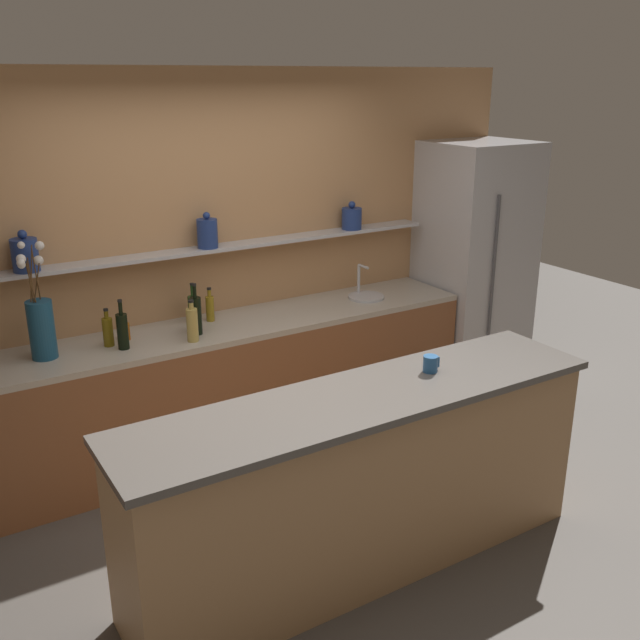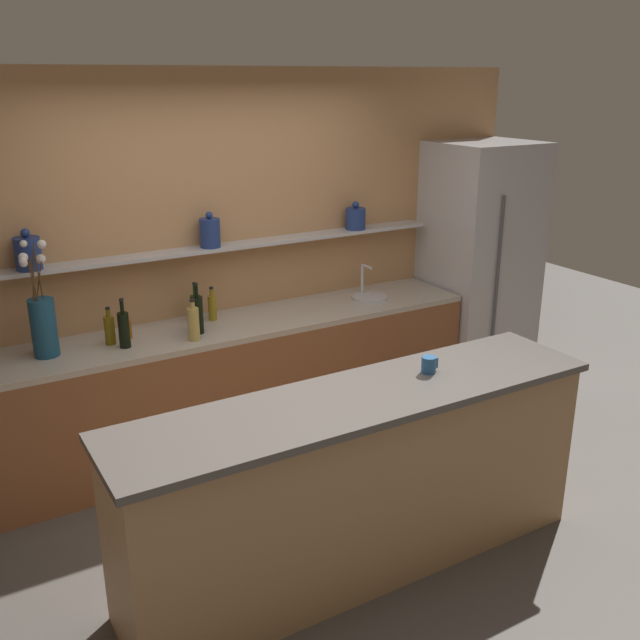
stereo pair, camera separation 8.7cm
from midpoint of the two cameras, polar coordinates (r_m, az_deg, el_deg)
name	(u,v)px [view 2 (the right image)]	position (r m, az deg, el deg)	size (l,w,h in m)	color
ground_plane	(324,530)	(4.38, 0.95, -16.44)	(12.00, 12.00, 0.00)	#4C4742
back_wall_unit	(210,258)	(5.15, -8.32, 4.90)	(5.20, 0.28, 2.60)	tan
back_counter_unit	(228,386)	(5.09, -6.91, -5.26)	(3.69, 0.62, 0.92)	brown
island_counter	(360,483)	(3.85, 3.85, -12.86)	(2.64, 0.61, 1.02)	tan
refrigerator	(479,268)	(6.07, 12.97, 4.05)	(0.79, 0.73, 2.05)	#B7B7BC
flower_vase	(43,321)	(4.57, -20.79, -0.11)	(0.17, 0.15, 0.72)	navy
sink_fixture	(369,295)	(5.48, 4.38, 2.02)	(0.28, 0.28, 0.25)	#B7B7BC
bottle_oil_0	(212,307)	(5.00, -8.12, 1.05)	(0.06, 0.06, 0.24)	olive
bottle_oil_1	(110,330)	(4.68, -15.97, -0.74)	(0.07, 0.07, 0.25)	brown
bottle_wine_2	(196,308)	(4.97, -9.43, 0.97)	(0.07, 0.07, 0.28)	#193814
bottle_sauce_3	(197,318)	(4.83, -9.30, 0.15)	(0.05, 0.05, 0.19)	maroon
bottle_spirit_4	(194,323)	(4.63, -9.56, -0.26)	(0.07, 0.07, 0.27)	tan
bottle_sauce_5	(127,329)	(4.76, -14.66, -0.69)	(0.06, 0.06, 0.16)	#9E4C0A
bottle_wine_6	(198,314)	(4.74, -9.25, 0.46)	(0.08, 0.08, 0.35)	black
bottle_wine_7	(124,329)	(4.59, -14.89, -0.70)	(0.07, 0.07, 0.32)	black
coffee_mug	(429,365)	(3.89, 9.34, -3.55)	(0.10, 0.08, 0.09)	#235184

